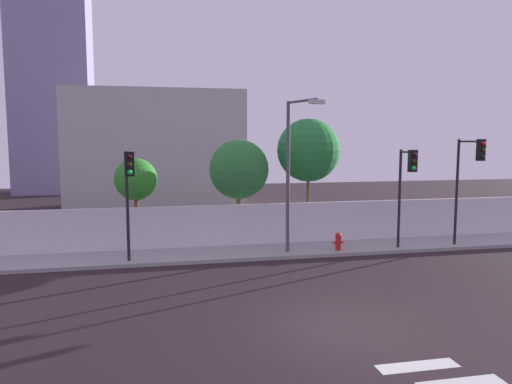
{
  "coord_description": "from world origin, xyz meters",
  "views": [
    {
      "loc": [
        -4.72,
        -11.22,
        4.8
      ],
      "look_at": [
        -0.98,
        6.5,
        2.82
      ],
      "focal_mm": 33.65,
      "sensor_mm": 36.0,
      "label": 1
    }
  ],
  "objects_px": {
    "fire_hydrant": "(338,241)",
    "roadside_tree_midleft": "(239,170)",
    "traffic_light_left": "(128,182)",
    "traffic_light_right": "(470,169)",
    "roadside_tree_leftmost": "(136,180)",
    "roadside_tree_midright": "(309,150)",
    "street_lamp_curbside": "(292,163)",
    "traffic_light_center": "(407,177)"
  },
  "relations": [
    {
      "from": "traffic_light_left",
      "to": "roadside_tree_midleft",
      "type": "distance_m",
      "value": 5.85
    },
    {
      "from": "street_lamp_curbside",
      "to": "traffic_light_right",
      "type": "bearing_deg",
      "value": -3.99
    },
    {
      "from": "traffic_light_left",
      "to": "traffic_light_right",
      "type": "bearing_deg",
      "value": -0.77
    },
    {
      "from": "roadside_tree_midleft",
      "to": "street_lamp_curbside",
      "type": "bearing_deg",
      "value": -61.41
    },
    {
      "from": "street_lamp_curbside",
      "to": "roadside_tree_midleft",
      "type": "bearing_deg",
      "value": 118.59
    },
    {
      "from": "fire_hydrant",
      "to": "roadside_tree_midleft",
      "type": "bearing_deg",
      "value": 141.83
    },
    {
      "from": "traffic_light_right",
      "to": "fire_hydrant",
      "type": "bearing_deg",
      "value": 173.43
    },
    {
      "from": "traffic_light_left",
      "to": "roadside_tree_midleft",
      "type": "bearing_deg",
      "value": 35.56
    },
    {
      "from": "fire_hydrant",
      "to": "roadside_tree_midleft",
      "type": "distance_m",
      "value": 5.56
    },
    {
      "from": "traffic_light_right",
      "to": "street_lamp_curbside",
      "type": "xyz_separation_m",
      "value": [
        -7.72,
        0.54,
        0.32
      ]
    },
    {
      "from": "traffic_light_right",
      "to": "roadside_tree_leftmost",
      "type": "height_order",
      "value": "traffic_light_right"
    },
    {
      "from": "traffic_light_center",
      "to": "street_lamp_curbside",
      "type": "distance_m",
      "value": 4.9
    },
    {
      "from": "fire_hydrant",
      "to": "traffic_light_center",
      "type": "bearing_deg",
      "value": -11.57
    },
    {
      "from": "traffic_light_right",
      "to": "roadside_tree_midright",
      "type": "relative_size",
      "value": 0.81
    },
    {
      "from": "roadside_tree_midleft",
      "to": "roadside_tree_leftmost",
      "type": "bearing_deg",
      "value": -180.0
    },
    {
      "from": "fire_hydrant",
      "to": "roadside_tree_leftmost",
      "type": "relative_size",
      "value": 0.19
    },
    {
      "from": "fire_hydrant",
      "to": "roadside_tree_midright",
      "type": "bearing_deg",
      "value": 97.62
    },
    {
      "from": "street_lamp_curbside",
      "to": "fire_hydrant",
      "type": "relative_size",
      "value": 8.2
    },
    {
      "from": "street_lamp_curbside",
      "to": "traffic_light_left",
      "type": "bearing_deg",
      "value": -176.89
    },
    {
      "from": "fire_hydrant",
      "to": "roadside_tree_leftmost",
      "type": "xyz_separation_m",
      "value": [
        -8.37,
        2.94,
        2.48
      ]
    },
    {
      "from": "roadside_tree_leftmost",
      "to": "roadside_tree_midright",
      "type": "height_order",
      "value": "roadside_tree_midright"
    },
    {
      "from": "roadside_tree_leftmost",
      "to": "roadside_tree_midright",
      "type": "bearing_deg",
      "value": 0.0
    },
    {
      "from": "traffic_light_center",
      "to": "roadside_tree_midleft",
      "type": "bearing_deg",
      "value": 151.67
    },
    {
      "from": "traffic_light_right",
      "to": "roadside_tree_leftmost",
      "type": "distance_m",
      "value": 14.47
    },
    {
      "from": "traffic_light_left",
      "to": "fire_hydrant",
      "type": "height_order",
      "value": "traffic_light_left"
    },
    {
      "from": "traffic_light_right",
      "to": "street_lamp_curbside",
      "type": "relative_size",
      "value": 0.76
    },
    {
      "from": "street_lamp_curbside",
      "to": "roadside_tree_midright",
      "type": "xyz_separation_m",
      "value": [
        1.69,
        3.05,
        0.42
      ]
    },
    {
      "from": "traffic_light_center",
      "to": "roadside_tree_midleft",
      "type": "xyz_separation_m",
      "value": [
        -6.51,
        3.51,
        0.17
      ]
    },
    {
      "from": "traffic_light_center",
      "to": "street_lamp_curbside",
      "type": "height_order",
      "value": "street_lamp_curbside"
    },
    {
      "from": "fire_hydrant",
      "to": "roadside_tree_midleft",
      "type": "relative_size",
      "value": 0.16
    },
    {
      "from": "traffic_light_left",
      "to": "traffic_light_right",
      "type": "relative_size",
      "value": 0.9
    },
    {
      "from": "roadside_tree_midleft",
      "to": "traffic_light_right",
      "type": "bearing_deg",
      "value": -20.94
    },
    {
      "from": "roadside_tree_leftmost",
      "to": "roadside_tree_midleft",
      "type": "xyz_separation_m",
      "value": [
        4.62,
        0.0,
        0.39
      ]
    },
    {
      "from": "roadside_tree_leftmost",
      "to": "roadside_tree_midright",
      "type": "distance_m",
      "value": 8.07
    },
    {
      "from": "roadside_tree_midright",
      "to": "street_lamp_curbside",
      "type": "bearing_deg",
      "value": -118.9
    },
    {
      "from": "fire_hydrant",
      "to": "roadside_tree_midright",
      "type": "relative_size",
      "value": 0.13
    },
    {
      "from": "traffic_light_right",
      "to": "street_lamp_curbside",
      "type": "bearing_deg",
      "value": 176.01
    },
    {
      "from": "traffic_light_center",
      "to": "roadside_tree_leftmost",
      "type": "height_order",
      "value": "traffic_light_center"
    },
    {
      "from": "traffic_light_left",
      "to": "roadside_tree_leftmost",
      "type": "distance_m",
      "value": 3.41
    },
    {
      "from": "traffic_light_center",
      "to": "traffic_light_right",
      "type": "distance_m",
      "value": 2.9
    },
    {
      "from": "street_lamp_curbside",
      "to": "traffic_light_center",
      "type": "bearing_deg",
      "value": -5.37
    },
    {
      "from": "traffic_light_center",
      "to": "roadside_tree_leftmost",
      "type": "xyz_separation_m",
      "value": [
        -11.13,
        3.51,
        -0.22
      ]
    }
  ]
}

